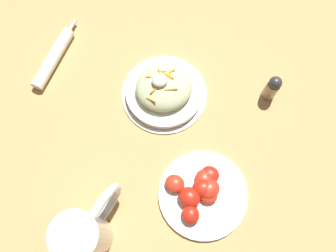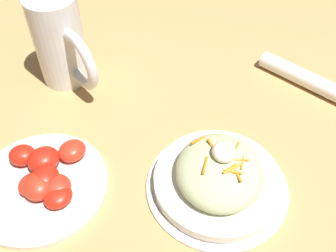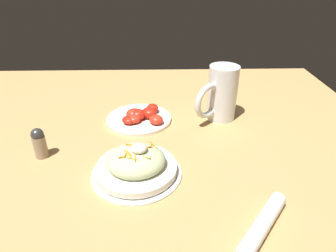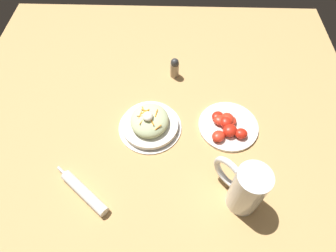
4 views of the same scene
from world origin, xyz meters
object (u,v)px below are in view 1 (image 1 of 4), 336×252
beer_mug (86,233)px  napkin_roll (53,58)px  salt_shaker (272,87)px  tomato_plate (201,192)px  salad_plate (164,90)px

beer_mug → napkin_roll: 0.45m
napkin_roll → salt_shaker: salt_shaker is taller
napkin_roll → tomato_plate: (-0.25, 0.43, -0.00)m
salad_plate → tomato_plate: size_ratio=1.05×
beer_mug → salt_shaker: beer_mug is taller
salad_plate → tomato_plate: bearing=91.3°
beer_mug → napkin_roll: size_ratio=0.96×
beer_mug → napkin_roll: (-0.00, -0.45, -0.06)m
salad_plate → tomato_plate: (-0.01, 0.26, -0.01)m
tomato_plate → napkin_roll: bearing=-60.3°
tomato_plate → beer_mug: bearing=3.5°
beer_mug → salad_plate: bearing=-131.6°
beer_mug → salt_shaker: size_ratio=2.06×
salad_plate → salt_shaker: size_ratio=2.59×
salt_shaker → tomato_plate: bearing=37.0°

